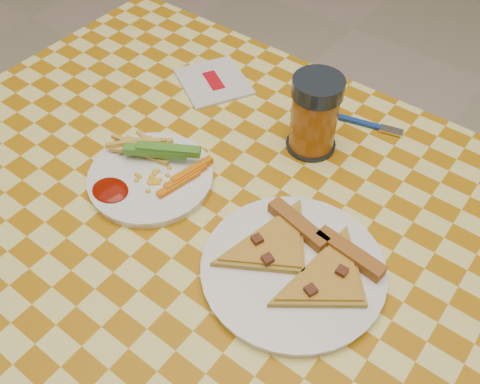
% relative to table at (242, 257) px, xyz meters
% --- Properties ---
extents(table, '(1.28, 0.88, 0.76)m').
position_rel_table_xyz_m(table, '(0.00, 0.00, 0.00)').
color(table, silver).
rests_on(table, ground).
extents(plate_left, '(0.27, 0.27, 0.01)m').
position_rel_table_xyz_m(plate_left, '(-0.18, -0.01, 0.08)').
color(plate_left, white).
rests_on(plate_left, table).
extents(plate_right, '(0.29, 0.29, 0.01)m').
position_rel_table_xyz_m(plate_right, '(0.11, -0.02, 0.08)').
color(plate_right, white).
rests_on(plate_right, table).
extents(fries_veggies, '(0.19, 0.18, 0.04)m').
position_rel_table_xyz_m(fries_veggies, '(-0.19, 0.01, 0.10)').
color(fries_veggies, '#EFBB4C').
rests_on(fries_veggies, plate_left).
extents(pizza_slices, '(0.26, 0.23, 0.02)m').
position_rel_table_xyz_m(pizza_slices, '(0.11, -0.00, 0.09)').
color(pizza_slices, gold).
rests_on(pizza_slices, plate_right).
extents(drink_glass, '(0.09, 0.09, 0.14)m').
position_rel_table_xyz_m(drink_glass, '(-0.02, 0.23, 0.14)').
color(drink_glass, black).
rests_on(drink_glass, table).
extents(napkin, '(0.18, 0.18, 0.01)m').
position_rel_table_xyz_m(napkin, '(-0.27, 0.26, 0.08)').
color(napkin, silver).
rests_on(napkin, table).
extents(fork, '(0.13, 0.05, 0.01)m').
position_rel_table_xyz_m(fork, '(0.04, 0.34, 0.08)').
color(fork, navy).
rests_on(fork, table).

